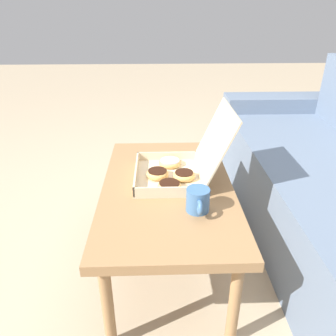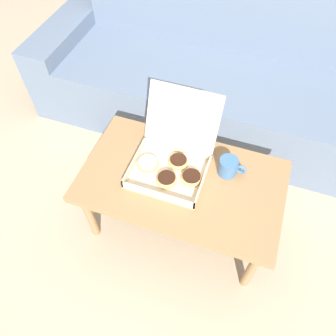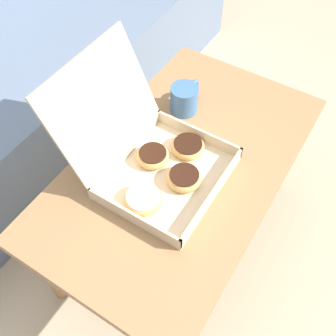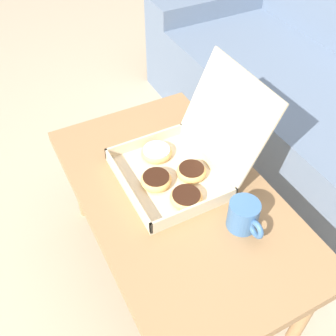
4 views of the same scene
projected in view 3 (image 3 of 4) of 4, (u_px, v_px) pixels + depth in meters
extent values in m
plane|color=tan|center=(151.00, 215.00, 1.61)|extent=(12.00, 12.00, 0.00)
cube|color=slate|center=(15.00, 115.00, 1.65)|extent=(2.10, 0.65, 0.44)
cube|color=#997047|center=(182.00, 166.00, 1.22)|extent=(0.99, 0.58, 0.04)
cylinder|color=#997047|center=(287.00, 150.00, 1.55)|extent=(0.04, 0.04, 0.41)
cylinder|color=#997047|center=(48.00, 270.00, 1.25)|extent=(0.04, 0.04, 0.41)
cylinder|color=#997047|center=(187.00, 106.00, 1.70)|extent=(0.04, 0.04, 0.41)
cube|color=beige|center=(168.00, 177.00, 1.16)|extent=(0.36, 0.30, 0.01)
cube|color=beige|center=(213.00, 195.00, 1.10)|extent=(0.36, 0.01, 0.04)
cube|color=beige|center=(127.00, 151.00, 1.19)|extent=(0.36, 0.01, 0.04)
cube|color=beige|center=(133.00, 217.00, 1.05)|extent=(0.01, 0.30, 0.04)
cube|color=beige|center=(198.00, 134.00, 1.23)|extent=(0.01, 0.30, 0.04)
cube|color=beige|center=(103.00, 105.00, 1.08)|extent=(0.36, 0.13, 0.28)
torus|color=tan|center=(184.00, 178.00, 1.14)|extent=(0.10, 0.10, 0.03)
cylinder|color=black|center=(184.00, 176.00, 1.13)|extent=(0.09, 0.09, 0.02)
torus|color=tan|center=(143.00, 199.00, 1.10)|extent=(0.11, 0.11, 0.03)
cylinder|color=pink|center=(143.00, 197.00, 1.09)|extent=(0.10, 0.10, 0.01)
torus|color=tan|center=(188.00, 147.00, 1.21)|extent=(0.10, 0.10, 0.03)
cylinder|color=black|center=(188.00, 145.00, 1.20)|extent=(0.09, 0.09, 0.01)
torus|color=tan|center=(153.00, 156.00, 1.19)|extent=(0.10, 0.10, 0.03)
cylinder|color=black|center=(153.00, 154.00, 1.18)|extent=(0.08, 0.08, 0.02)
cylinder|color=#3D6693|center=(184.00, 99.00, 1.30)|extent=(0.09, 0.09, 0.09)
torus|color=#3D6693|center=(193.00, 87.00, 1.33)|extent=(0.06, 0.02, 0.06)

